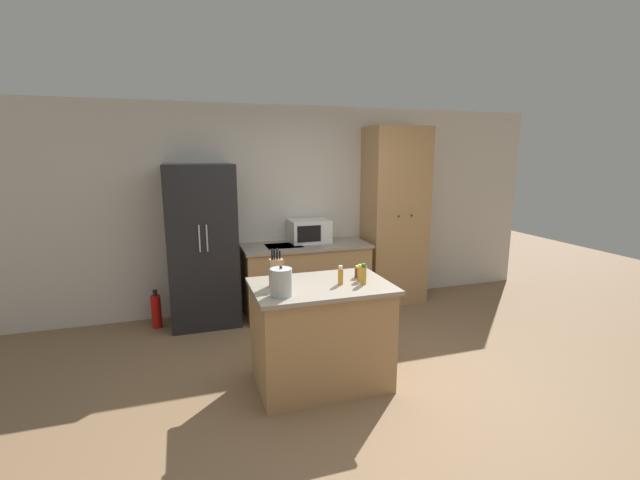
% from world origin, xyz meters
% --- Properties ---
extents(ground_plane, '(14.00, 14.00, 0.00)m').
position_xyz_m(ground_plane, '(0.00, 0.00, 0.00)').
color(ground_plane, '#846647').
extents(wall_back, '(7.20, 0.06, 2.60)m').
position_xyz_m(wall_back, '(0.00, 2.33, 1.30)').
color(wall_back, beige).
rests_on(wall_back, ground_plane).
extents(refrigerator, '(0.78, 0.65, 1.89)m').
position_xyz_m(refrigerator, '(-1.12, 1.99, 0.95)').
color(refrigerator, black).
rests_on(refrigerator, ground_plane).
extents(back_counter, '(1.59, 0.70, 0.89)m').
position_xyz_m(back_counter, '(0.13, 1.97, 0.45)').
color(back_counter, tan).
rests_on(back_counter, ground_plane).
extents(pantry_cabinet, '(0.78, 0.57, 2.35)m').
position_xyz_m(pantry_cabinet, '(1.39, 2.03, 1.17)').
color(pantry_cabinet, tan).
rests_on(pantry_cabinet, ground_plane).
extents(kitchen_island, '(1.17, 0.79, 0.91)m').
position_xyz_m(kitchen_island, '(-0.23, 0.23, 0.46)').
color(kitchen_island, tan).
rests_on(kitchen_island, ground_plane).
extents(microwave, '(0.50, 0.39, 0.29)m').
position_xyz_m(microwave, '(0.22, 2.09, 1.03)').
color(microwave, white).
rests_on(microwave, back_counter).
extents(knife_block, '(0.11, 0.08, 0.33)m').
position_xyz_m(knife_block, '(-0.61, 0.29, 1.04)').
color(knife_block, tan).
rests_on(knife_block, kitchen_island).
extents(spice_bottle_tall_dark, '(0.05, 0.05, 0.18)m').
position_xyz_m(spice_bottle_tall_dark, '(0.11, 0.12, 1.00)').
color(spice_bottle_tall_dark, gold).
rests_on(spice_bottle_tall_dark, kitchen_island).
extents(spice_bottle_short_red, '(0.06, 0.06, 0.11)m').
position_xyz_m(spice_bottle_short_red, '(0.22, 0.37, 0.97)').
color(spice_bottle_short_red, orange).
rests_on(spice_bottle_short_red, kitchen_island).
extents(spice_bottle_amber_oil, '(0.06, 0.06, 0.11)m').
position_xyz_m(spice_bottle_amber_oil, '(0.14, 0.33, 0.96)').
color(spice_bottle_amber_oil, '#563319').
rests_on(spice_bottle_amber_oil, kitchen_island).
extents(spice_bottle_green_herb, '(0.04, 0.04, 0.16)m').
position_xyz_m(spice_bottle_green_herb, '(-0.08, 0.18, 0.99)').
color(spice_bottle_green_herb, orange).
rests_on(spice_bottle_green_herb, kitchen_island).
extents(spice_bottle_pale_salt, '(0.06, 0.06, 0.14)m').
position_xyz_m(spice_bottle_pale_salt, '(0.13, 0.23, 0.98)').
color(spice_bottle_pale_salt, orange).
rests_on(spice_bottle_pale_salt, kitchen_island).
extents(kettle, '(0.17, 0.17, 0.24)m').
position_xyz_m(kettle, '(-0.62, 0.04, 1.02)').
color(kettle, '#B2B5B7').
rests_on(kettle, kitchen_island).
extents(fire_extinguisher, '(0.11, 0.11, 0.46)m').
position_xyz_m(fire_extinguisher, '(-1.68, 2.00, 0.20)').
color(fire_extinguisher, red).
rests_on(fire_extinguisher, ground_plane).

